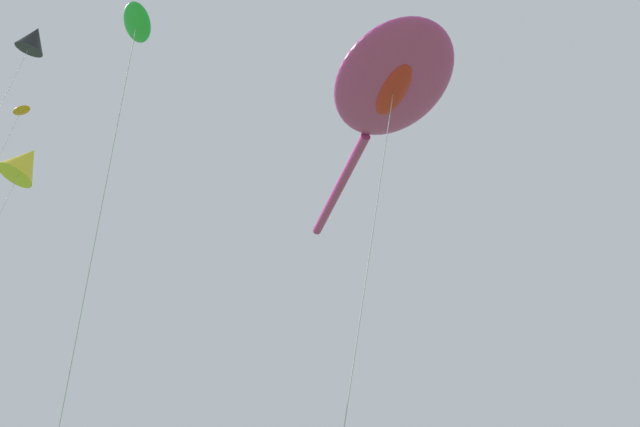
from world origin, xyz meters
The scene contains 5 objects.
big_show_kite centered at (3.39, 7.74, 18.09)m, with size 6.98×10.60×18.59m.
small_kite_triangle_green centered at (-4.50, 17.06, 17.64)m, with size 1.89×1.94×18.61m.
small_kite_delta_white centered at (-3.90, 16.80, 16.40)m, with size 3.18×2.48×17.15m.
small_kite_streamer_purple centered at (-3.97, 20.79, 25.50)m, with size 2.53×2.85×26.28m.
small_kite_box_yellow centered at (-4.90, 7.80, 14.16)m, with size 2.23×3.84×14.54m.
Camera 1 is at (-9.00, -2.48, 1.89)m, focal length 40.54 mm.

